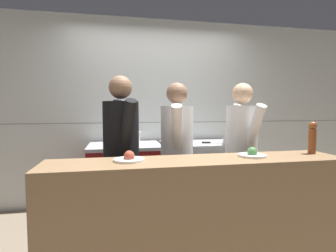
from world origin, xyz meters
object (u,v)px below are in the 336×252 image
(chefs_knife, at_px, (214,143))
(plated_dish_appetiser, at_px, (252,154))
(chef_head_cook, at_px, (121,153))
(mixing_bowl_steel, at_px, (184,140))
(chef_line, at_px, (241,151))
(plated_dish_main, at_px, (129,158))
(oven_range, at_px, (125,179))
(stock_pot, at_px, (129,138))
(pepper_mill, at_px, (312,137))
(chef_sous, at_px, (177,153))

(chefs_knife, distance_m, plated_dish_appetiser, 1.28)
(chef_head_cook, bearing_deg, plated_dish_appetiser, -43.76)
(mixing_bowl_steel, distance_m, chef_line, 0.90)
(plated_dish_main, bearing_deg, oven_range, 89.73)
(plated_dish_main, xyz_separation_m, plated_dish_appetiser, (1.00, -0.01, -0.00))
(chefs_knife, bearing_deg, stock_pot, 175.52)
(plated_dish_appetiser, bearing_deg, chef_head_cook, 151.64)
(plated_dish_main, height_order, chef_head_cook, chef_head_cook)
(plated_dish_appetiser, distance_m, pepper_mill, 0.59)
(chef_sous, height_order, chef_line, chef_line)
(chef_sous, xyz_separation_m, chef_line, (0.70, -0.02, 0.00))
(chefs_knife, height_order, chef_sous, chef_sous)
(pepper_mill, relative_size, chef_line, 0.17)
(chefs_knife, xyz_separation_m, chef_sous, (-0.66, -0.66, -0.00))
(plated_dish_main, xyz_separation_m, pepper_mill, (1.58, 0.01, 0.13))
(oven_range, xyz_separation_m, plated_dish_main, (-0.01, -1.37, 0.53))
(pepper_mill, relative_size, chef_head_cook, 0.17)
(mixing_bowl_steel, height_order, pepper_mill, pepper_mill)
(stock_pot, relative_size, mixing_bowl_steel, 1.46)
(plated_dish_main, relative_size, plated_dish_appetiser, 1.02)
(stock_pot, xyz_separation_m, chef_head_cook, (-0.10, -0.79, -0.06))
(oven_range, bearing_deg, stock_pot, -21.74)
(mixing_bowl_steel, xyz_separation_m, chef_sous, (-0.27, -0.78, -0.04))
(oven_range, bearing_deg, chef_sous, -56.65)
(oven_range, relative_size, chef_head_cook, 0.54)
(stock_pot, bearing_deg, pepper_mill, -41.37)
(oven_range, distance_m, chefs_knife, 1.25)
(oven_range, distance_m, mixing_bowl_steel, 0.91)
(chefs_knife, xyz_separation_m, plated_dish_appetiser, (-0.17, -1.27, 0.08))
(plated_dish_appetiser, relative_size, chef_line, 0.14)
(mixing_bowl_steel, xyz_separation_m, chef_line, (0.43, -0.80, -0.03))
(mixing_bowl_steel, relative_size, plated_dish_main, 0.91)
(oven_range, height_order, plated_dish_appetiser, plated_dish_appetiser)
(chefs_knife, height_order, plated_dish_main, plated_dish_main)
(stock_pot, bearing_deg, chef_sous, -58.66)
(oven_range, xyz_separation_m, plated_dish_appetiser, (0.99, -1.38, 0.53))
(chefs_knife, distance_m, plated_dish_main, 1.72)
(oven_range, bearing_deg, pepper_mill, -40.88)
(plated_dish_main, height_order, plated_dish_appetiser, plated_dish_main)
(chef_sous, bearing_deg, chefs_knife, 58.36)
(mixing_bowl_steel, xyz_separation_m, chefs_knife, (0.39, -0.12, -0.03))
(mixing_bowl_steel, bearing_deg, chef_sous, -109.42)
(chefs_knife, xyz_separation_m, chef_line, (0.04, -0.68, -0.00))
(chef_head_cook, xyz_separation_m, chef_line, (1.26, 0.03, -0.03))
(plated_dish_appetiser, bearing_deg, plated_dish_main, 179.37)
(pepper_mill, xyz_separation_m, chef_line, (-0.37, 0.58, -0.21))
(oven_range, distance_m, chef_head_cook, 0.94)
(mixing_bowl_steel, bearing_deg, stock_pot, -177.38)
(oven_range, bearing_deg, mixing_bowl_steel, 1.00)
(mixing_bowl_steel, height_order, chef_head_cook, chef_head_cook)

